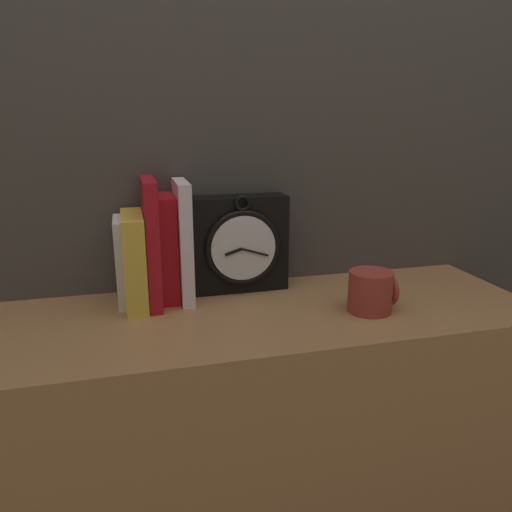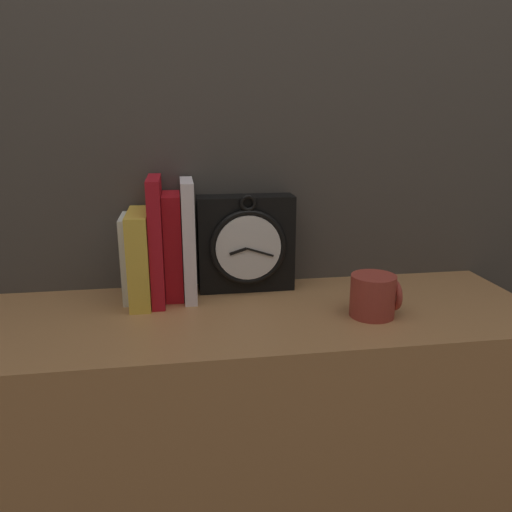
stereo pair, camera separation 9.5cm
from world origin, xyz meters
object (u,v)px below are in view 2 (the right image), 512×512
object	(u,v)px
book_slot2_red	(157,240)
mug	(374,296)
book_slot3_red	(173,246)
book_slot1_yellow	(140,257)
clock	(244,244)
book_slot0_white	(127,258)
book_slot4_white	(189,240)

from	to	relation	value
book_slot2_red	mug	size ratio (longest dim) A/B	2.78
book_slot3_red	mug	distance (m)	0.42
book_slot1_yellow	book_slot2_red	xyz separation A→B (m)	(0.04, 0.00, 0.03)
clock	book_slot2_red	distance (m)	0.19
book_slot0_white	book_slot3_red	world-z (taller)	book_slot3_red
book_slot0_white	mug	world-z (taller)	book_slot0_white
book_slot0_white	book_slot3_red	distance (m)	0.10
clock	mug	xyz separation A→B (m)	(0.23, -0.19, -0.06)
book_slot2_red	book_slot4_white	distance (m)	0.07
clock	book_slot1_yellow	bearing A→B (deg)	-169.84
clock	book_slot1_yellow	xyz separation A→B (m)	(-0.22, -0.04, -0.01)
book_slot2_red	clock	bearing A→B (deg)	10.71
book_slot1_yellow	book_slot2_red	bearing A→B (deg)	7.28
mug	book_slot3_red	bearing A→B (deg)	155.16
book_slot2_red	book_slot3_red	xyz separation A→B (m)	(0.03, 0.02, -0.02)
book_slot0_white	mug	distance (m)	0.51
book_slot2_red	book_slot3_red	bearing A→B (deg)	30.01
book_slot2_red	mug	xyz separation A→B (m)	(0.41, -0.16, -0.09)
book_slot4_white	book_slot1_yellow	bearing A→B (deg)	-172.77
clock	book_slot1_yellow	size ratio (longest dim) A/B	1.15
mug	book_slot1_yellow	bearing A→B (deg)	161.16
book_slot0_white	book_slot1_yellow	bearing A→B (deg)	-37.03
book_slot0_white	book_slot4_white	bearing A→B (deg)	-4.01
clock	book_slot2_red	xyz separation A→B (m)	(-0.19, -0.04, 0.02)
book_slot3_red	book_slot4_white	bearing A→B (deg)	-17.65
mug	clock	bearing A→B (deg)	139.69
book_slot2_red	mug	bearing A→B (deg)	-20.88
book_slot1_yellow	book_slot3_red	distance (m)	0.07
book_slot0_white	book_slot1_yellow	distance (m)	0.04
book_slot2_red	book_slot4_white	world-z (taller)	book_slot2_red
book_slot3_red	book_slot4_white	distance (m)	0.04
book_slot3_red	book_slot2_red	bearing A→B (deg)	-149.99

